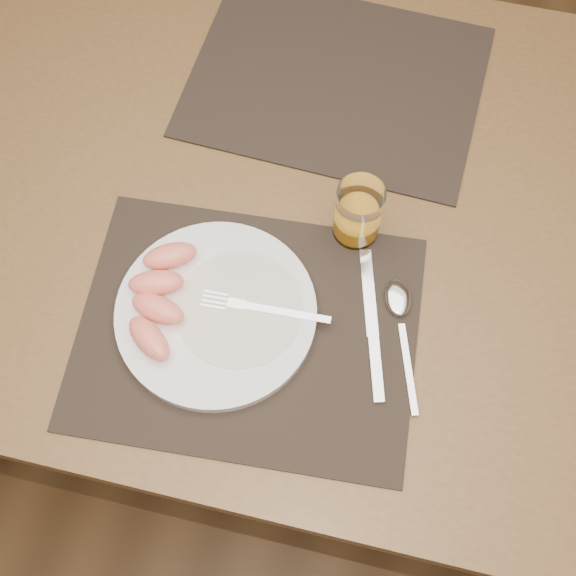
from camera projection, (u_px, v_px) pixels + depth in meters
The scene contains 11 objects.
ground at pixel (298, 361), 1.74m from camera, with size 5.00×5.00×0.00m, color brown.
table at pixel (304, 226), 1.13m from camera, with size 1.40×0.90×0.75m.
placemat_near at pixel (248, 331), 0.97m from camera, with size 0.45×0.35×0.00m, color #2B221B.
placemat_far at pixel (336, 81), 1.14m from camera, with size 0.45×0.35×0.00m, color #2B221B.
plate at pixel (216, 313), 0.97m from camera, with size 0.27×0.27×0.02m, color white.
plate_dressing at pixel (239, 308), 0.96m from camera, with size 0.17×0.17×0.00m.
fork at pixel (254, 307), 0.96m from camera, with size 0.18×0.03×0.00m.
knife at pixel (373, 336), 0.96m from camera, with size 0.07×0.22×0.01m.
spoon at pixel (399, 308), 0.97m from camera, with size 0.08×0.19×0.01m.
juice_glass at pixel (358, 214), 0.99m from camera, with size 0.07×0.07×0.10m.
grapefruit_wedges at pixel (158, 296), 0.95m from camera, with size 0.10×0.19×0.03m.
Camera 1 is at (0.10, -0.54, 1.66)m, focal length 45.00 mm.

